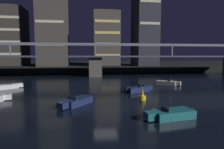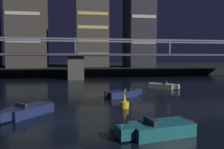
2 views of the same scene
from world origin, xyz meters
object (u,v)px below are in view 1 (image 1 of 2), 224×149
Objects in this scene: tower_west_tall at (53,13)px; speedboat_far_left at (167,83)px; speedboat_mid_left at (171,114)px; tower_central at (106,40)px; tower_west_low at (12,37)px; speedboat_near_left at (138,89)px; speedboat_mid_center at (7,87)px; river_bridge at (95,61)px; tower_east_tall at (145,16)px; channel_buoy at (142,96)px; speedboat_near_center at (76,102)px.

speedboat_far_left is (29.02, -35.85, -21.10)m from tower_west_tall.
tower_central is at bearing 91.31° from speedboat_mid_left.
tower_west_tall is 8.38× the size of speedboat_far_left.
speedboat_mid_left is at bearing -58.22° from tower_west_low.
speedboat_near_left is 1.08× the size of speedboat_mid_center.
speedboat_mid_left is (20.84, -55.27, -21.10)m from tower_west_tall.
river_bridge is 2.39× the size of tower_east_tall.
tower_central reaches higher than river_bridge.
river_bridge is at bearing 128.72° from speedboat_far_left.
tower_west_tall reaches higher than speedboat_near_left.
river_bridge is 25.06m from speedboat_mid_center.
speedboat_near_left is 0.97× the size of speedboat_mid_left.
tower_west_tall is 62.73m from speedboat_mid_left.
river_bridge is at bearing -104.20° from tower_central.
tower_east_tall reaches higher than river_bridge.
tower_central reaches higher than channel_buoy.
speedboat_near_left is at bearing -63.18° from tower_west_tall.
tower_central is at bearing 0.82° from tower_west_tall.
tower_west_tall is 50.72m from speedboat_far_left.
speedboat_near_center is at bearing -143.07° from speedboat_near_left.
speedboat_mid_center is at bearing 152.86° from channel_buoy.
tower_west_low is 62.17m from speedboat_near_left.
river_bridge is 22.95m from speedboat_far_left.
speedboat_far_left is at bearing 1.51° from speedboat_mid_center.
channel_buoy reaches higher than speedboat_mid_left.
tower_central is 44.01m from speedboat_near_left.
speedboat_near_left and speedboat_mid_left have the same top height.
river_bridge is 17.83× the size of speedboat_mid_left.
speedboat_far_left is (-5.93, -36.00, -21.17)m from tower_east_tall.
tower_central is at bearing 179.55° from tower_east_tall.
tower_central is (19.58, 0.28, -9.31)m from tower_west_tall.
tower_west_low is 0.58× the size of tower_west_tall.
river_bridge is 30.38m from channel_buoy.
speedboat_mid_left is at bearing -69.34° from tower_west_tall.
tower_west_low is at bearing 109.81° from speedboat_mid_center.
tower_central is 49.55m from channel_buoy.
tower_west_low reaches higher than speedboat_mid_center.
speedboat_near_left is 2.88× the size of channel_buoy.
channel_buoy is (36.98, -53.23, -12.95)m from tower_west_low.
speedboat_near_center and speedboat_mid_center have the same top height.
tower_west_low is 1.12× the size of tower_central.
speedboat_mid_left is at bearing -80.88° from river_bridge.
speedboat_near_center and speedboat_far_left have the same top height.
tower_west_low is 4.84× the size of speedboat_mid_center.
speedboat_mid_left is (37.57, -60.65, -13.01)m from tower_west_low.
speedboat_mid_left and speedboat_far_left have the same top height.
speedboat_mid_center is at bearing -70.19° from tower_west_low.
tower_west_tall is at bearing 116.82° from speedboat_near_left.
channel_buoy is at bearing -126.11° from speedboat_far_left.
tower_west_tall is (16.72, -5.37, 8.09)m from tower_west_low.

